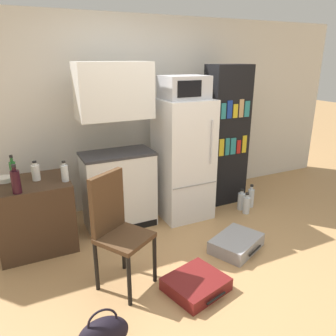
{
  "coord_description": "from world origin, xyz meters",
  "views": [
    {
      "loc": [
        -1.48,
        -2.15,
        1.96
      ],
      "look_at": [
        -0.03,
        0.85,
        0.83
      ],
      "focal_mm": 35.0,
      "sensor_mm": 36.0,
      "label": 1
    }
  ],
  "objects_px": {
    "microwave": "(184,87)",
    "bottle_green_tall": "(14,173)",
    "bottle_milk_white": "(36,172)",
    "suitcase_small_flat": "(196,284)",
    "refrigerator": "(183,159)",
    "bookshelf": "(226,136)",
    "suitcase_large_flat": "(236,243)",
    "bottle_wine_dark": "(16,181)",
    "bowl": "(4,179)",
    "water_bottle_middle": "(251,197)",
    "water_bottle_back": "(246,205)",
    "water_bottle_front": "(241,201)",
    "handbag": "(104,334)",
    "side_table": "(35,215)",
    "kitchen_hutch": "(117,156)",
    "bottle_clear_short": "(65,173)",
    "chair": "(116,222)"
  },
  "relations": [
    {
      "from": "suitcase_large_flat",
      "to": "bottle_wine_dark",
      "type": "bearing_deg",
      "value": 135.72
    },
    {
      "from": "chair",
      "to": "refrigerator",
      "type": "bearing_deg",
      "value": 7.55
    },
    {
      "from": "bowl",
      "to": "suitcase_small_flat",
      "type": "distance_m",
      "value": 2.18
    },
    {
      "from": "side_table",
      "to": "refrigerator",
      "type": "bearing_deg",
      "value": 0.33
    },
    {
      "from": "water_bottle_front",
      "to": "water_bottle_back",
      "type": "height_order",
      "value": "water_bottle_front"
    },
    {
      "from": "water_bottle_front",
      "to": "suitcase_small_flat",
      "type": "bearing_deg",
      "value": -140.31
    },
    {
      "from": "side_table",
      "to": "handbag",
      "type": "distance_m",
      "value": 1.66
    },
    {
      "from": "water_bottle_front",
      "to": "kitchen_hutch",
      "type": "bearing_deg",
      "value": 168.76
    },
    {
      "from": "bookshelf",
      "to": "kitchen_hutch",
      "type": "bearing_deg",
      "value": -177.97
    },
    {
      "from": "refrigerator",
      "to": "bowl",
      "type": "height_order",
      "value": "refrigerator"
    },
    {
      "from": "kitchen_hutch",
      "to": "water_bottle_middle",
      "type": "bearing_deg",
      "value": -9.96
    },
    {
      "from": "bookshelf",
      "to": "chair",
      "type": "relative_size",
      "value": 1.8
    },
    {
      "from": "suitcase_small_flat",
      "to": "handbag",
      "type": "distance_m",
      "value": 0.93
    },
    {
      "from": "refrigerator",
      "to": "suitcase_large_flat",
      "type": "bearing_deg",
      "value": -83.5
    },
    {
      "from": "bottle_green_tall",
      "to": "bottle_wine_dark",
      "type": "distance_m",
      "value": 0.22
    },
    {
      "from": "bottle_wine_dark",
      "to": "handbag",
      "type": "xyz_separation_m",
      "value": [
        0.41,
        -1.36,
        -0.74
      ]
    },
    {
      "from": "suitcase_large_flat",
      "to": "handbag",
      "type": "height_order",
      "value": "handbag"
    },
    {
      "from": "bookshelf",
      "to": "bowl",
      "type": "xyz_separation_m",
      "value": [
        -2.75,
        -0.01,
        -0.17
      ]
    },
    {
      "from": "water_bottle_middle",
      "to": "microwave",
      "type": "bearing_deg",
      "value": 166.45
    },
    {
      "from": "side_table",
      "to": "chair",
      "type": "bearing_deg",
      "value": -58.17
    },
    {
      "from": "bowl",
      "to": "water_bottle_middle",
      "type": "xyz_separation_m",
      "value": [
        2.96,
        -0.35,
        -0.64
      ]
    },
    {
      "from": "bookshelf",
      "to": "bottle_milk_white",
      "type": "xyz_separation_m",
      "value": [
        -2.45,
        -0.12,
        -0.1
      ]
    },
    {
      "from": "bookshelf",
      "to": "water_bottle_back",
      "type": "relative_size",
      "value": 6.5
    },
    {
      "from": "bookshelf",
      "to": "bottle_wine_dark",
      "type": "bearing_deg",
      "value": -171.28
    },
    {
      "from": "side_table",
      "to": "bookshelf",
      "type": "relative_size",
      "value": 0.4
    },
    {
      "from": "refrigerator",
      "to": "suitcase_small_flat",
      "type": "distance_m",
      "value": 1.66
    },
    {
      "from": "chair",
      "to": "kitchen_hutch",
      "type": "bearing_deg",
      "value": 39.34
    },
    {
      "from": "bottle_milk_white",
      "to": "suitcase_small_flat",
      "type": "bearing_deg",
      "value": -51.48
    },
    {
      "from": "bowl",
      "to": "refrigerator",
      "type": "bearing_deg",
      "value": -3.49
    },
    {
      "from": "bottle_clear_short",
      "to": "water_bottle_front",
      "type": "xyz_separation_m",
      "value": [
        2.23,
        -0.09,
        -0.72
      ]
    },
    {
      "from": "bowl",
      "to": "water_bottle_front",
      "type": "relative_size",
      "value": 0.56
    },
    {
      "from": "handbag",
      "to": "microwave",
      "type": "bearing_deg",
      "value": 47.31
    },
    {
      "from": "bookshelf",
      "to": "handbag",
      "type": "relative_size",
      "value": 5.21
    },
    {
      "from": "kitchen_hutch",
      "to": "microwave",
      "type": "xyz_separation_m",
      "value": [
        0.82,
        -0.08,
        0.75
      ]
    },
    {
      "from": "handbag",
      "to": "bottle_clear_short",
      "type": "bearing_deg",
      "value": 88.24
    },
    {
      "from": "chair",
      "to": "water_bottle_middle",
      "type": "relative_size",
      "value": 3.22
    },
    {
      "from": "bottle_clear_short",
      "to": "chair",
      "type": "height_order",
      "value": "chair"
    },
    {
      "from": "kitchen_hutch",
      "to": "bottle_green_tall",
      "type": "relative_size",
      "value": 6.09
    },
    {
      "from": "chair",
      "to": "water_bottle_back",
      "type": "height_order",
      "value": "chair"
    },
    {
      "from": "bookshelf",
      "to": "suitcase_small_flat",
      "type": "xyz_separation_m",
      "value": [
        -1.34,
        -1.52,
        -0.88
      ]
    },
    {
      "from": "microwave",
      "to": "bottle_clear_short",
      "type": "relative_size",
      "value": 2.4
    },
    {
      "from": "bookshelf",
      "to": "water_bottle_front",
      "type": "height_order",
      "value": "bookshelf"
    },
    {
      "from": "refrigerator",
      "to": "handbag",
      "type": "xyz_separation_m",
      "value": [
        -1.5,
        -1.63,
        -0.62
      ]
    },
    {
      "from": "microwave",
      "to": "chair",
      "type": "height_order",
      "value": "microwave"
    },
    {
      "from": "water_bottle_middle",
      "to": "bowl",
      "type": "bearing_deg",
      "value": 173.22
    },
    {
      "from": "microwave",
      "to": "bottle_green_tall",
      "type": "xyz_separation_m",
      "value": [
        -1.92,
        -0.05,
        -0.75
      ]
    },
    {
      "from": "refrigerator",
      "to": "bookshelf",
      "type": "xyz_separation_m",
      "value": [
        0.73,
        0.14,
        0.19
      ]
    },
    {
      "from": "water_bottle_front",
      "to": "bottle_green_tall",
      "type": "bearing_deg",
      "value": 176.09
    },
    {
      "from": "side_table",
      "to": "bottle_milk_white",
      "type": "xyz_separation_m",
      "value": [
        0.06,
        0.03,
        0.46
      ]
    },
    {
      "from": "side_table",
      "to": "water_bottle_front",
      "type": "distance_m",
      "value": 2.58
    }
  ]
}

